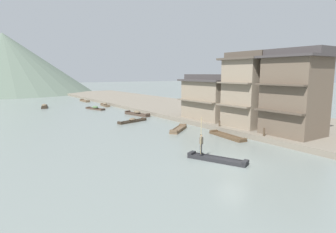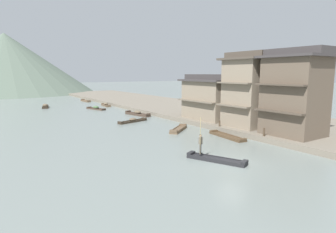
# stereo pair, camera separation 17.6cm
# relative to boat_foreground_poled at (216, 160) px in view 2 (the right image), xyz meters

# --- Properties ---
(ground_plane) EXTENTS (400.00, 400.00, 0.00)m
(ground_plane) POSITION_rel_boat_foreground_poled_xyz_m (0.56, -1.10, -0.14)
(ground_plane) COLOR gray
(riverbank_right) EXTENTS (18.00, 110.00, 0.59)m
(riverbank_right) POSITION_rel_boat_foreground_poled_xyz_m (17.09, 28.90, 0.16)
(riverbank_right) COLOR slate
(riverbank_right) RESTS_ON ground
(boat_foreground_poled) EXTENTS (2.81, 4.79, 0.41)m
(boat_foreground_poled) POSITION_rel_boat_foreground_poled_xyz_m (0.00, 0.00, 0.00)
(boat_foreground_poled) COLOR #232326
(boat_foreground_poled) RESTS_ON ground
(boatman_person) EXTENTS (0.49, 0.41, 3.04)m
(boatman_person) POSITION_rel_boat_foreground_poled_xyz_m (-0.58, 1.26, 1.28)
(boatman_person) COLOR black
(boatman_person) RESTS_ON boat_foreground_poled
(boat_moored_nearest) EXTENTS (4.10, 3.53, 0.48)m
(boat_moored_nearest) POSITION_rel_boat_foreground_poled_xyz_m (4.55, 11.46, 0.02)
(boat_moored_nearest) COLOR brown
(boat_moored_nearest) RESTS_ON ground
(boat_moored_second) EXTENTS (1.21, 4.55, 0.48)m
(boat_moored_second) POSITION_rel_boat_foreground_poled_xyz_m (6.38, 53.08, 0.02)
(boat_moored_second) COLOR brown
(boat_moored_second) RESTS_ON ground
(boat_moored_third) EXTENTS (4.85, 2.05, 0.62)m
(boat_moored_third) POSITION_rel_boat_foreground_poled_xyz_m (2.64, 19.93, 0.06)
(boat_moored_third) COLOR #33281E
(boat_moored_third) RESTS_ON ground
(boat_moored_far) EXTENTS (1.66, 5.25, 0.37)m
(boat_moored_far) POSITION_rel_boat_foreground_poled_xyz_m (6.79, 5.58, -0.01)
(boat_moored_far) COLOR brown
(boat_moored_far) RESTS_ON ground
(boat_midriver_drifting) EXTENTS (1.89, 3.97, 0.79)m
(boat_midriver_drifting) POSITION_rel_boat_foreground_poled_xyz_m (-4.37, 44.92, 0.16)
(boat_midriver_drifting) COLOR #33281E
(boat_midriver_drifting) RESTS_ON ground
(boat_midriver_upstream) EXTENTS (2.41, 4.90, 0.69)m
(boat_midriver_upstream) POSITION_rel_boat_foreground_poled_xyz_m (3.21, 36.74, 0.10)
(boat_midriver_upstream) COLOR #423328
(boat_midriver_upstream) RESTS_ON ground
(boat_upstream_distant) EXTENTS (2.08, 5.52, 0.80)m
(boat_upstream_distant) POSITION_rel_boat_foreground_poled_xyz_m (6.27, 25.43, 0.13)
(boat_upstream_distant) COLOR #423328
(boat_upstream_distant) RESTS_ON ground
(boat_crossing_west) EXTENTS (1.35, 4.26, 0.71)m
(boat_crossing_west) POSITION_rel_boat_foreground_poled_xyz_m (6.87, 41.04, 0.11)
(boat_crossing_west) COLOR brown
(boat_crossing_west) RESTS_ON ground
(house_waterfront_nearest) EXTENTS (5.61, 6.15, 8.74)m
(house_waterfront_nearest) POSITION_rel_boat_foreground_poled_xyz_m (11.39, 0.91, 4.76)
(house_waterfront_nearest) COLOR brown
(house_waterfront_nearest) RESTS_ON riverbank_right
(house_waterfront_second) EXTENTS (5.25, 5.56, 8.74)m
(house_waterfront_second) POSITION_rel_boat_foreground_poled_xyz_m (11.21, 6.84, 4.77)
(house_waterfront_second) COLOR gray
(house_waterfront_second) RESTS_ON riverbank_right
(house_waterfront_tall) EXTENTS (5.35, 8.04, 6.14)m
(house_waterfront_tall) POSITION_rel_boat_foreground_poled_xyz_m (11.26, 13.60, 3.45)
(house_waterfront_tall) COLOR gray
(house_waterfront_tall) RESTS_ON riverbank_right
(mooring_post_dock_near) EXTENTS (0.20, 0.20, 0.84)m
(mooring_post_dock_near) POSITION_rel_boat_foreground_poled_xyz_m (8.44, 2.11, 0.87)
(mooring_post_dock_near) COLOR #473828
(mooring_post_dock_near) RESTS_ON riverbank_right
(mooring_post_dock_mid) EXTENTS (0.20, 0.20, 0.70)m
(mooring_post_dock_mid) POSITION_rel_boat_foreground_poled_xyz_m (8.44, 8.49, 0.80)
(mooring_post_dock_mid) COLOR #473828
(mooring_post_dock_mid) RESTS_ON riverbank_right
(hill_far_west) EXTENTS (59.01, 59.01, 20.75)m
(hill_far_west) POSITION_rel_boat_foreground_poled_xyz_m (-6.55, 100.17, 10.24)
(hill_far_west) COLOR #5B6B5B
(hill_far_west) RESTS_ON ground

